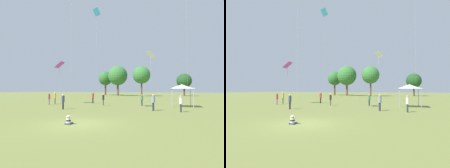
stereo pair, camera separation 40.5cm
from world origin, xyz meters
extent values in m
plane|color=olive|center=(0.00, 0.00, 0.00)|extent=(300.00, 300.00, 0.00)
cube|color=#383D56|center=(-0.52, -0.32, 0.05)|extent=(0.39, 0.48, 0.10)
cylinder|color=silver|center=(-0.51, -0.40, 0.25)|extent=(0.31, 0.31, 0.31)
cylinder|color=black|center=(-0.51, -0.40, 0.25)|extent=(0.32, 0.32, 0.09)
sphere|color=tan|center=(-0.51, -0.40, 0.49)|extent=(0.18, 0.18, 0.18)
cylinder|color=beige|center=(-0.51, -0.40, 0.49)|extent=(0.31, 0.31, 0.01)
cylinder|color=beige|center=(-0.51, -0.40, 0.53)|extent=(0.19, 0.19, 0.08)
cylinder|color=#282D42|center=(3.46, 8.96, 0.43)|extent=(0.29, 0.29, 0.85)
cylinder|color=gray|center=(3.46, 8.96, 1.19)|extent=(0.53, 0.53, 0.68)
sphere|color=tan|center=(3.46, 8.96, 1.63)|extent=(0.23, 0.23, 0.23)
cylinder|color=brown|center=(-12.37, 12.64, 0.45)|extent=(0.22, 0.22, 0.90)
cylinder|color=gold|center=(-12.37, 12.64, 1.25)|extent=(0.41, 0.41, 0.71)
sphere|color=#DBAD89|center=(-12.37, 12.64, 1.71)|extent=(0.24, 0.24, 0.24)
cylinder|color=#282D42|center=(6.17, 8.80, 0.40)|extent=(0.19, 0.19, 0.81)
cylinder|color=silver|center=(6.17, 8.80, 1.13)|extent=(0.35, 0.35, 0.64)
sphere|color=tan|center=(6.17, 8.80, 1.54)|extent=(0.22, 0.22, 0.22)
cylinder|color=slate|center=(-12.06, 10.96, 0.42)|extent=(0.23, 0.23, 0.84)
cylinder|color=#B23833|center=(-12.06, 10.96, 1.17)|extent=(0.43, 0.43, 0.66)
sphere|color=brown|center=(-12.06, 10.96, 1.59)|extent=(0.23, 0.23, 0.23)
cylinder|color=brown|center=(-4.06, 12.82, 0.41)|extent=(0.23, 0.23, 0.82)
cylinder|color=#232328|center=(-4.06, 12.82, 1.14)|extent=(0.42, 0.42, 0.65)
sphere|color=#DBAD89|center=(-4.06, 12.82, 1.56)|extent=(0.22, 0.22, 0.22)
cylinder|color=black|center=(-6.28, 6.64, 0.42)|extent=(0.18, 0.18, 0.85)
cylinder|color=#334260|center=(-6.28, 6.64, 1.18)|extent=(0.33, 0.33, 0.67)
sphere|color=#DBAD89|center=(-6.28, 6.64, 1.62)|extent=(0.23, 0.23, 0.23)
cylinder|color=#282D42|center=(1.09, 14.52, 0.38)|extent=(0.28, 0.28, 0.77)
cylinder|color=#387A51|center=(1.09, 14.52, 1.07)|extent=(0.50, 0.50, 0.61)
sphere|color=#A37556|center=(1.09, 14.52, 1.46)|extent=(0.21, 0.21, 0.21)
cylinder|color=black|center=(-7.40, 16.00, 0.45)|extent=(0.29, 0.29, 0.89)
cylinder|color=#B23833|center=(-7.40, 16.00, 1.25)|extent=(0.52, 0.52, 0.71)
sphere|color=#A37556|center=(-7.40, 16.00, 1.70)|extent=(0.24, 0.24, 0.24)
cube|color=white|center=(6.31, 14.32, 2.40)|extent=(2.87, 2.87, 0.08)
cone|color=white|center=(6.31, 14.32, 2.68)|extent=(2.73, 2.73, 0.48)
cylinder|color=#99999E|center=(5.02, 15.40, 1.18)|extent=(0.07, 0.07, 2.36)
cylinder|color=#99999E|center=(7.39, 15.61, 1.18)|extent=(0.07, 0.07, 2.36)
cylinder|color=#99999E|center=(5.23, 13.03, 1.18)|extent=(0.07, 0.07, 2.36)
cylinder|color=#99999E|center=(7.60, 13.24, 1.18)|extent=(0.07, 0.07, 2.36)
cylinder|color=#BCB7A8|center=(7.28, 22.64, 10.89)|extent=(0.01, 0.01, 21.77)
cube|color=white|center=(0.99, 23.24, 8.89)|extent=(1.75, 1.84, 1.00)
cylinder|color=white|center=(0.99, 23.24, 7.75)|extent=(0.02, 0.02, 1.26)
cylinder|color=#BCB7A8|center=(0.99, 23.24, 4.45)|extent=(0.01, 0.01, 8.89)
cube|color=#339EDB|center=(-6.67, 15.83, 15.15)|extent=(1.39, 1.13, 1.02)
cylinder|color=#339EDB|center=(-6.67, 15.83, 14.15)|extent=(0.02, 0.02, 1.16)
cylinder|color=#BCB7A8|center=(-6.67, 15.83, 7.58)|extent=(0.01, 0.01, 15.15)
cylinder|color=#BCB7A8|center=(-3.98, 4.80, 6.66)|extent=(0.01, 0.01, 13.31)
cube|color=#B738C6|center=(-11.69, 12.85, 6.21)|extent=(1.47, 1.70, 0.94)
cylinder|color=#B738C6|center=(-11.69, 12.85, 4.96)|extent=(0.02, 0.02, 1.46)
cylinder|color=#BCB7A8|center=(-11.69, 12.85, 3.10)|extent=(0.01, 0.01, 6.20)
cylinder|color=#473323|center=(7.37, 59.17, 2.04)|extent=(0.53, 0.53, 4.08)
sphere|color=#1E471E|center=(7.37, 59.17, 5.54)|extent=(5.31, 5.31, 5.31)
cylinder|color=brown|center=(-23.87, 58.83, 2.77)|extent=(0.70, 0.70, 5.54)
sphere|color=#2D662D|center=(-23.87, 58.83, 7.18)|extent=(5.96, 5.96, 5.96)
cylinder|color=brown|center=(-6.60, 51.02, 2.89)|extent=(0.52, 0.52, 5.78)
sphere|color=#337033|center=(-6.60, 51.02, 7.48)|extent=(6.19, 6.19, 6.19)
cylinder|color=brown|center=(-16.23, 53.12, 2.84)|extent=(0.83, 0.83, 5.68)
sphere|color=#337033|center=(-16.23, 53.12, 7.72)|extent=(7.42, 7.42, 7.42)
camera|label=1|loc=(6.18, -9.79, 2.20)|focal=28.00mm
camera|label=2|loc=(6.55, -9.64, 2.20)|focal=28.00mm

